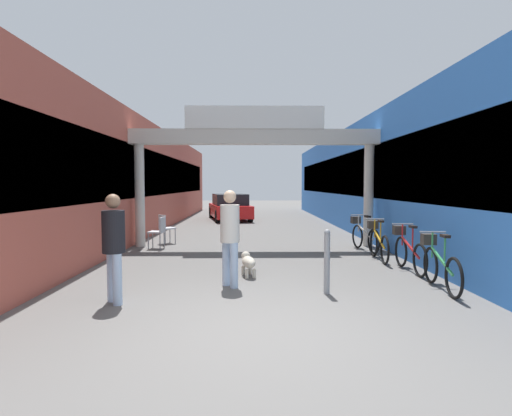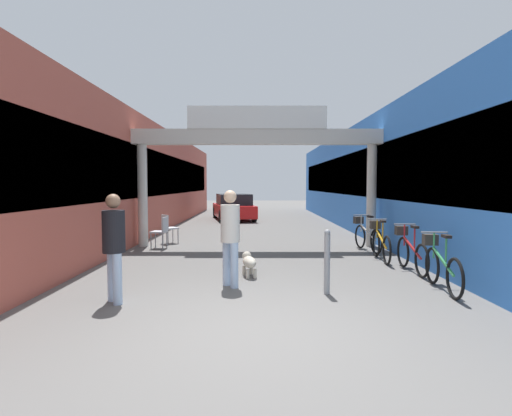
# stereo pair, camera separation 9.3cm
# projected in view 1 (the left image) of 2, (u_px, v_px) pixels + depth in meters

# --- Properties ---
(ground_plane) EXTENTS (80.00, 80.00, 0.00)m
(ground_plane) POSITION_uv_depth(u_px,v_px,m) (260.00, 329.00, 5.01)
(ground_plane) COLOR #605E5B
(storefront_left) EXTENTS (3.00, 26.00, 4.01)m
(storefront_left) POSITION_uv_depth(u_px,v_px,m) (125.00, 180.00, 15.80)
(storefront_left) COLOR #B25142
(storefront_left) RESTS_ON ground_plane
(storefront_right) EXTENTS (3.00, 26.00, 4.01)m
(storefront_right) POSITION_uv_depth(u_px,v_px,m) (381.00, 180.00, 15.94)
(storefront_right) COLOR blue
(storefront_right) RESTS_ON ground_plane
(arcade_sign_gateway) EXTENTS (7.40, 0.47, 4.04)m
(arcade_sign_gateway) POSITION_uv_depth(u_px,v_px,m) (255.00, 148.00, 11.55)
(arcade_sign_gateway) COLOR beige
(arcade_sign_gateway) RESTS_ON ground_plane
(pedestrian_with_dog) EXTENTS (0.48, 0.48, 1.72)m
(pedestrian_with_dog) POSITION_uv_depth(u_px,v_px,m) (230.00, 232.00, 7.04)
(pedestrian_with_dog) COLOR #A5BFE0
(pedestrian_with_dog) RESTS_ON ground_plane
(pedestrian_companion) EXTENTS (0.48, 0.48, 1.67)m
(pedestrian_companion) POSITION_uv_depth(u_px,v_px,m) (114.00, 241.00, 6.06)
(pedestrian_companion) COLOR #A5BFE0
(pedestrian_companion) RESTS_ON ground_plane
(dog_on_leash) EXTENTS (0.36, 0.65, 0.46)m
(dog_on_leash) POSITION_uv_depth(u_px,v_px,m) (248.00, 262.00, 7.91)
(dog_on_leash) COLOR beige
(dog_on_leash) RESTS_ON ground_plane
(bicycle_green_nearest) EXTENTS (0.46, 1.69, 0.98)m
(bicycle_green_nearest) POSITION_uv_depth(u_px,v_px,m) (439.00, 264.00, 6.94)
(bicycle_green_nearest) COLOR black
(bicycle_green_nearest) RESTS_ON ground_plane
(bicycle_red_second) EXTENTS (0.46, 1.69, 0.98)m
(bicycle_red_second) POSITION_uv_depth(u_px,v_px,m) (408.00, 250.00, 8.40)
(bicycle_red_second) COLOR black
(bicycle_red_second) RESTS_ON ground_plane
(bicycle_orange_third) EXTENTS (0.46, 1.69, 0.98)m
(bicycle_orange_third) POSITION_uv_depth(u_px,v_px,m) (378.00, 242.00, 9.64)
(bicycle_orange_third) COLOR black
(bicycle_orange_third) RESTS_ON ground_plane
(bicycle_silver_farthest) EXTENTS (0.46, 1.68, 0.98)m
(bicycle_silver_farthest) POSITION_uv_depth(u_px,v_px,m) (364.00, 235.00, 10.98)
(bicycle_silver_farthest) COLOR black
(bicycle_silver_farthest) RESTS_ON ground_plane
(bollard_post_metal) EXTENTS (0.10, 0.10, 1.08)m
(bollard_post_metal) POSITION_uv_depth(u_px,v_px,m) (327.00, 261.00, 6.62)
(bollard_post_metal) COLOR gray
(bollard_post_metal) RESTS_ON ground_plane
(cafe_chair_aluminium_nearer) EXTENTS (0.45, 0.45, 0.89)m
(cafe_chair_aluminium_nearer) POSITION_uv_depth(u_px,v_px,m) (159.00, 230.00, 11.28)
(cafe_chair_aluminium_nearer) COLOR gray
(cafe_chair_aluminium_nearer) RESTS_ON ground_plane
(cafe_chair_aluminium_farther) EXTENTS (0.56, 0.56, 0.89)m
(cafe_chair_aluminium_farther) POSITION_uv_depth(u_px,v_px,m) (165.00, 226.00, 12.20)
(cafe_chair_aluminium_farther) COLOR gray
(cafe_chair_aluminium_farther) RESTS_ON ground_plane
(parked_car_red) EXTENTS (2.51, 4.27, 1.33)m
(parked_car_red) POSITION_uv_depth(u_px,v_px,m) (230.00, 207.00, 20.42)
(parked_car_red) COLOR red
(parked_car_red) RESTS_ON ground_plane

